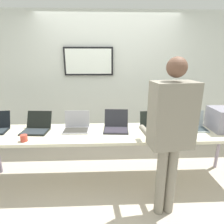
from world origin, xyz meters
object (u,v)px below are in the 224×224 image
Objects in this scene: laptop_station_1 at (37,127)px; laptop_station_4 at (153,125)px; workbench at (111,135)px; person at (171,126)px; coffee_mug at (24,138)px; laptop_station_3 at (116,125)px; equipment_box at (224,119)px; laptop_station_5 at (192,125)px; laptop_station_2 at (77,126)px.

laptop_station_1 reaches higher than laptop_station_4.
person is (0.60, -0.62, 0.36)m from workbench.
laptop_station_1 is 0.34m from coffee_mug.
workbench is at bearing -129.16° from laptop_station_3.
laptop_station_5 is at bearing 172.11° from equipment_box.
coffee_mug is (-2.27, -0.34, -0.02)m from laptop_station_5.
laptop_station_3 is at bearing -0.75° from laptop_station_2.
workbench is 0.51m from laptop_station_2.
equipment_box is 0.44m from laptop_station_5.
laptop_station_5 is at bearing 50.44° from person.
workbench is at bearing 134.02° from person.
laptop_station_5 is (2.23, -0.00, -0.00)m from laptop_station_1.
laptop_station_1 is 4.59× the size of coffee_mug.
person is (-0.01, -0.71, 0.26)m from laptop_station_4.
equipment_box is 0.99× the size of laptop_station_5.
person is at bearing -90.89° from laptop_station_4.
coffee_mug is at bearing -149.57° from laptop_station_2.
laptop_station_2 and laptop_station_3 have the same top height.
person is at bearing -12.42° from coffee_mug.
workbench is 1.19m from laptop_station_5.
laptop_station_3 reaches higher than laptop_station_5.
workbench is 1.05m from laptop_station_1.
laptop_station_3 reaches higher than laptop_station_1.
laptop_station_3 is at bearing 178.98° from laptop_station_4.
person reaches higher than laptop_station_5.
laptop_station_4 is (-1.00, 0.06, -0.10)m from equipment_box.
laptop_station_1 is 1.12m from laptop_station_3.
person reaches higher than equipment_box.
laptop_station_1 is 1.07× the size of laptop_station_4.
laptop_station_4 is (1.10, -0.02, -0.00)m from laptop_station_2.
laptop_station_5 reaches higher than coffee_mug.
laptop_station_3 is (1.12, 0.00, 0.00)m from laptop_station_1.
laptop_station_4 is 0.20× the size of person.
laptop_station_2 is 0.57m from laptop_station_3.
equipment_box is 2.72m from coffee_mug.
laptop_station_5 is (1.67, -0.02, -0.00)m from laptop_station_2.
laptop_station_4 is at bearing -1.02° from laptop_station_3.
coffee_mug is (-2.70, -0.28, -0.12)m from equipment_box.
coffee_mug is at bearing -167.05° from workbench.
person reaches higher than laptop_station_1.
laptop_station_5 is at bearing 8.40° from coffee_mug.
laptop_station_3 is 1.21m from coffee_mug.
laptop_station_4 reaches higher than workbench.
laptop_station_1 is at bearing 179.83° from laptop_station_4.
laptop_station_2 is 0.92× the size of laptop_station_5.
person is at bearing -45.98° from workbench.
coffee_mug is (-1.69, 0.37, -0.27)m from person.
coffee_mug reaches higher than workbench.
laptop_station_1 is 2.23m from laptop_station_5.
workbench is 0.94m from person.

